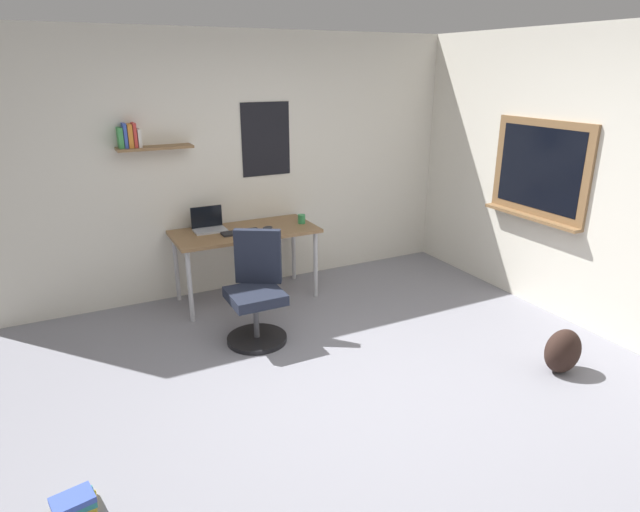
% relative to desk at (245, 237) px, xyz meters
% --- Properties ---
extents(ground_plane, '(5.20, 5.20, 0.00)m').
position_rel_desk_xyz_m(ground_plane, '(0.10, -2.04, -0.66)').
color(ground_plane, gray).
rests_on(ground_plane, ground).
extents(wall_back, '(5.00, 0.30, 2.60)m').
position_rel_desk_xyz_m(wall_back, '(0.10, 0.41, 0.64)').
color(wall_back, silver).
rests_on(wall_back, ground).
extents(wall_right, '(0.22, 5.00, 2.60)m').
position_rel_desk_xyz_m(wall_right, '(2.55, -2.01, 0.64)').
color(wall_right, silver).
rests_on(wall_right, ground).
extents(desk, '(1.41, 0.67, 0.73)m').
position_rel_desk_xyz_m(desk, '(0.00, 0.00, 0.00)').
color(desk, olive).
rests_on(desk, ground).
extents(office_chair, '(0.55, 0.56, 0.95)m').
position_rel_desk_xyz_m(office_chair, '(-0.21, -0.85, -0.25)').
color(office_chair, black).
rests_on(office_chair, ground).
extents(laptop, '(0.31, 0.21, 0.23)m').
position_rel_desk_xyz_m(laptop, '(-0.32, 0.16, 0.13)').
color(laptop, '#ADAFB5').
rests_on(laptop, desk).
extents(keyboard, '(0.37, 0.13, 0.02)m').
position_rel_desk_xyz_m(keyboard, '(-0.07, -0.08, 0.08)').
color(keyboard, black).
rests_on(keyboard, desk).
extents(computer_mouse, '(0.10, 0.06, 0.03)m').
position_rel_desk_xyz_m(computer_mouse, '(0.21, -0.08, 0.09)').
color(computer_mouse, '#262628').
rests_on(computer_mouse, desk).
extents(coffee_mug, '(0.08, 0.08, 0.09)m').
position_rel_desk_xyz_m(coffee_mug, '(0.60, -0.03, 0.12)').
color(coffee_mug, '#338C4C').
rests_on(coffee_mug, desk).
extents(backpack, '(0.32, 0.22, 0.36)m').
position_rel_desk_xyz_m(backpack, '(1.70, -2.44, -0.48)').
color(backpack, black).
rests_on(backpack, ground).
extents(book_stack_on_floor, '(0.24, 0.19, 0.10)m').
position_rel_desk_xyz_m(book_stack_on_floor, '(-1.78, -2.25, -0.61)').
color(book_stack_on_floor, gold).
rests_on(book_stack_on_floor, ground).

